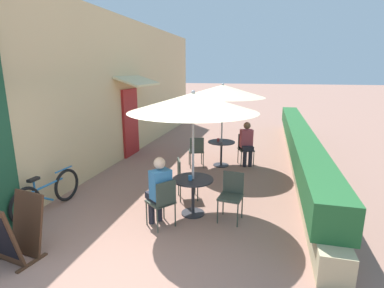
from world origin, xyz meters
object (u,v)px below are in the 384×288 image
patio_umbrella_near (193,103)px  menu_board (15,230)px  seated_patron_near_left (159,188)px  patio_table_mid (221,148)px  cafe_chair_near_back (184,175)px  cafe_chair_near_right (232,192)px  patio_table_near (193,189)px  patio_umbrella_mid (223,91)px  cafe_chair_mid_left (245,147)px  seated_patron_mid_left (247,142)px  coffee_cup_near (190,178)px  cafe_chair_mid_right (196,149)px  bicycle_leaning (48,194)px  coffee_cup_mid (218,140)px  cafe_chair_near_left (163,200)px

patio_umbrella_near → menu_board: 3.33m
seated_patron_near_left → patio_table_mid: (0.51, 3.64, -0.18)m
cafe_chair_near_back → patio_table_mid: bearing=147.9°
menu_board → cafe_chair_near_right: bearing=44.8°
seated_patron_near_left → patio_table_near: bearing=-2.8°
patio_umbrella_mid → menu_board: patio_umbrella_mid is taller
cafe_chair_mid_left → seated_patron_mid_left: bearing=90.0°
coffee_cup_near → cafe_chair_mid_right: bearing=101.2°
seated_patron_near_left → coffee_cup_near: size_ratio=13.89×
patio_umbrella_mid → bicycle_leaning: bearing=-127.3°
seated_patron_near_left → coffee_cup_mid: (0.42, 3.64, 0.06)m
cafe_chair_near_right → seated_patron_mid_left: (0.01, 3.31, 0.17)m
cafe_chair_mid_right → coffee_cup_mid: bearing=9.7°
coffee_cup_mid → bicycle_leaning: size_ratio=0.05×
seated_patron_mid_left → coffee_cup_mid: size_ratio=13.89×
seated_patron_near_left → patio_table_mid: size_ratio=1.65×
seated_patron_near_left → cafe_chair_mid_left: size_ratio=1.44×
cafe_chair_near_right → cafe_chair_mid_right: 3.08m
seated_patron_near_left → seated_patron_mid_left: (1.20, 3.85, 0.00)m
patio_umbrella_mid → cafe_chair_near_right: bearing=-77.7°
patio_table_near → coffee_cup_mid: 3.10m
patio_umbrella_near → coffee_cup_mid: bearing=90.8°
cafe_chair_near_left → cafe_chair_mid_left: (1.07, 4.02, 0.00)m
coffee_cup_near → patio_table_mid: size_ratio=0.12×
cafe_chair_mid_left → bicycle_leaning: (-3.44, -3.97, -0.16)m
cafe_chair_near_left → menu_board: 2.20m
cafe_chair_near_back → bicycle_leaning: bearing=-86.1°
patio_umbrella_mid → seated_patron_mid_left: size_ratio=1.86×
coffee_cup_near → seated_patron_mid_left: bearing=77.1°
cafe_chair_near_right → seated_patron_mid_left: size_ratio=0.70×
patio_umbrella_mid → bicycle_leaning: size_ratio=1.36×
patio_umbrella_near → patio_umbrella_mid: size_ratio=1.00×
cafe_chair_near_left → coffee_cup_near: (0.34, 0.55, 0.23)m
cafe_chair_mid_left → bicycle_leaning: size_ratio=0.51×
cafe_chair_mid_right → menu_board: menu_board is taller
seated_patron_mid_left → cafe_chair_mid_left: bearing=-90.0°
patio_table_near → coffee_cup_near: 0.26m
seated_patron_near_left → patio_table_mid: 3.68m
cafe_chair_mid_left → patio_table_near: bearing=58.3°
patio_umbrella_near → seated_patron_mid_left: (0.74, 3.30, -1.42)m
patio_table_mid → cafe_chair_mid_left: size_ratio=0.87×
cafe_chair_near_right → cafe_chair_near_back: (-1.07, 0.65, 0.00)m
seated_patron_mid_left → coffee_cup_mid: bearing=-4.8°
seated_patron_near_left → cafe_chair_near_right: 1.31m
cafe_chair_near_left → bicycle_leaning: (-2.37, 0.05, -0.16)m
cafe_chair_mid_left → menu_board: size_ratio=0.93×
patio_umbrella_near → cafe_chair_near_right: (0.72, -0.01, -1.59)m
coffee_cup_mid → bicycle_leaning: bearing=-126.4°
seated_patron_near_left → cafe_chair_near_right: (1.19, 0.54, -0.17)m
cafe_chair_near_back → cafe_chair_mid_right: bearing=163.9°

